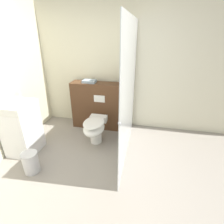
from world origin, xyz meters
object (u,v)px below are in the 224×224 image
Objects in this scene: toilet at (95,128)px; hair_drier at (124,80)px; sink_vanity at (22,128)px; waste_bin at (31,162)px.

hair_drier is at bearing 55.23° from toilet.
toilet is 1.22m from sink_vanity.
toilet is 3.21× the size of hair_drier.
toilet is 1.06m from hair_drier.
waste_bin is at bearing -127.17° from hair_drier.
waste_bin is at bearing -46.66° from sink_vanity.
hair_drier is (1.54, 1.09, 0.62)m from sink_vanity.
waste_bin is (0.40, -0.42, -0.29)m from sink_vanity.
toilet is at bearing 51.26° from waste_bin.
sink_vanity is (-1.12, -0.47, 0.14)m from toilet.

